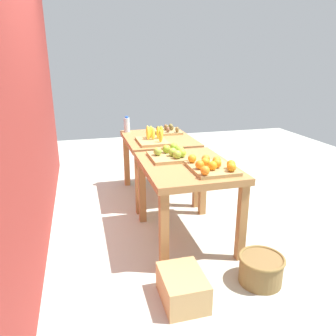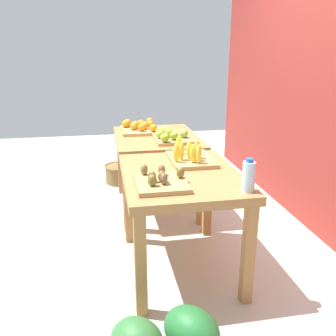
{
  "view_description": "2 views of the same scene",
  "coord_description": "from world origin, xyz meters",
  "px_view_note": "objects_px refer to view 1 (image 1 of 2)",
  "views": [
    {
      "loc": [
        -3.26,
        0.91,
        1.66
      ],
      "look_at": [
        -0.07,
        0.05,
        0.57
      ],
      "focal_mm": 35.11,
      "sensor_mm": 36.0,
      "label": 1
    },
    {
      "loc": [
        2.88,
        -0.51,
        1.58
      ],
      "look_at": [
        -0.04,
        0.02,
        0.59
      ],
      "focal_mm": 38.71,
      "sensor_mm": 36.0,
      "label": 2
    }
  ],
  "objects_px": {
    "display_table_right": "(158,146)",
    "apple_bin": "(170,154)",
    "cardboard_produce_box": "(183,287)",
    "wicker_basket": "(261,269)",
    "orange_bin": "(212,166)",
    "display_table_left": "(187,175)",
    "watermelon_pile": "(160,164)",
    "banana_crate": "(153,138)",
    "kiwi_bin": "(168,131)",
    "water_bottle": "(127,125)"
  },
  "relations": [
    {
      "from": "banana_crate",
      "to": "kiwi_bin",
      "type": "height_order",
      "value": "banana_crate"
    },
    {
      "from": "water_bottle",
      "to": "wicker_basket",
      "type": "distance_m",
      "value": 2.53
    },
    {
      "from": "display_table_left",
      "to": "cardboard_produce_box",
      "type": "relative_size",
      "value": 2.6
    },
    {
      "from": "banana_crate",
      "to": "apple_bin",
      "type": "bearing_deg",
      "value": -178.21
    },
    {
      "from": "wicker_basket",
      "to": "watermelon_pile",
      "type": "bearing_deg",
      "value": 2.46
    },
    {
      "from": "display_table_left",
      "to": "apple_bin",
      "type": "height_order",
      "value": "apple_bin"
    },
    {
      "from": "wicker_basket",
      "to": "orange_bin",
      "type": "bearing_deg",
      "value": 20.46
    },
    {
      "from": "kiwi_bin",
      "to": "wicker_basket",
      "type": "xyz_separation_m",
      "value": [
        -2.13,
        -0.17,
        -0.67
      ]
    },
    {
      "from": "apple_bin",
      "to": "wicker_basket",
      "type": "xyz_separation_m",
      "value": [
        -1.01,
        -0.45,
        -0.68
      ]
    },
    {
      "from": "apple_bin",
      "to": "watermelon_pile",
      "type": "distance_m",
      "value": 1.93
    },
    {
      "from": "display_table_left",
      "to": "kiwi_bin",
      "type": "relative_size",
      "value": 2.89
    },
    {
      "from": "water_bottle",
      "to": "apple_bin",
      "type": "bearing_deg",
      "value": -170.37
    },
    {
      "from": "orange_bin",
      "to": "apple_bin",
      "type": "relative_size",
      "value": 1.14
    },
    {
      "from": "orange_bin",
      "to": "banana_crate",
      "type": "xyz_separation_m",
      "value": [
        1.13,
        0.26,
        0.01
      ]
    },
    {
      "from": "kiwi_bin",
      "to": "water_bottle",
      "type": "height_order",
      "value": "water_bottle"
    },
    {
      "from": "display_table_right",
      "to": "watermelon_pile",
      "type": "relative_size",
      "value": 1.5
    },
    {
      "from": "orange_bin",
      "to": "kiwi_bin",
      "type": "distance_m",
      "value": 1.57
    },
    {
      "from": "display_table_right",
      "to": "watermelon_pile",
      "type": "bearing_deg",
      "value": -14.76
    },
    {
      "from": "water_bottle",
      "to": "banana_crate",
      "type": "bearing_deg",
      "value": -162.37
    },
    {
      "from": "display_table_right",
      "to": "wicker_basket",
      "type": "bearing_deg",
      "value": -169.64
    },
    {
      "from": "display_table_left",
      "to": "wicker_basket",
      "type": "height_order",
      "value": "display_table_left"
    },
    {
      "from": "wicker_basket",
      "to": "apple_bin",
      "type": "bearing_deg",
      "value": 24.0
    },
    {
      "from": "orange_bin",
      "to": "banana_crate",
      "type": "distance_m",
      "value": 1.16
    },
    {
      "from": "watermelon_pile",
      "to": "banana_crate",
      "type": "bearing_deg",
      "value": 162.17
    },
    {
      "from": "water_bottle",
      "to": "orange_bin",
      "type": "bearing_deg",
      "value": -165.26
    },
    {
      "from": "display_table_left",
      "to": "orange_bin",
      "type": "relative_size",
      "value": 2.27
    },
    {
      "from": "display_table_right",
      "to": "apple_bin",
      "type": "relative_size",
      "value": 2.6
    },
    {
      "from": "orange_bin",
      "to": "display_table_right",
      "type": "bearing_deg",
      "value": 5.93
    },
    {
      "from": "orange_bin",
      "to": "water_bottle",
      "type": "distance_m",
      "value": 1.83
    },
    {
      "from": "banana_crate",
      "to": "cardboard_produce_box",
      "type": "distance_m",
      "value": 1.87
    },
    {
      "from": "apple_bin",
      "to": "cardboard_produce_box",
      "type": "relative_size",
      "value": 1.0
    },
    {
      "from": "display_table_left",
      "to": "watermelon_pile",
      "type": "height_order",
      "value": "display_table_left"
    },
    {
      "from": "display_table_right",
      "to": "water_bottle",
      "type": "height_order",
      "value": "water_bottle"
    },
    {
      "from": "kiwi_bin",
      "to": "watermelon_pile",
      "type": "distance_m",
      "value": 0.93
    },
    {
      "from": "orange_bin",
      "to": "watermelon_pile",
      "type": "height_order",
      "value": "orange_bin"
    },
    {
      "from": "display_table_right",
      "to": "water_bottle",
      "type": "bearing_deg",
      "value": 38.16
    },
    {
      "from": "water_bottle",
      "to": "cardboard_produce_box",
      "type": "relative_size",
      "value": 0.52
    },
    {
      "from": "display_table_right",
      "to": "cardboard_produce_box",
      "type": "xyz_separation_m",
      "value": [
        -1.95,
        0.3,
        -0.54
      ]
    },
    {
      "from": "orange_bin",
      "to": "water_bottle",
      "type": "relative_size",
      "value": 2.21
    },
    {
      "from": "water_bottle",
      "to": "display_table_left",
      "type": "bearing_deg",
      "value": -168.07
    },
    {
      "from": "display_table_left",
      "to": "water_bottle",
      "type": "distance_m",
      "value": 1.58
    },
    {
      "from": "apple_bin",
      "to": "cardboard_produce_box",
      "type": "height_order",
      "value": "apple_bin"
    },
    {
      "from": "kiwi_bin",
      "to": "watermelon_pile",
      "type": "height_order",
      "value": "kiwi_bin"
    },
    {
      "from": "apple_bin",
      "to": "banana_crate",
      "type": "relative_size",
      "value": 0.91
    },
    {
      "from": "display_table_left",
      "to": "watermelon_pile",
      "type": "xyz_separation_m",
      "value": [
        1.99,
        -0.23,
        -0.52
      ]
    },
    {
      "from": "orange_bin",
      "to": "cardboard_produce_box",
      "type": "height_order",
      "value": "orange_bin"
    },
    {
      "from": "kiwi_bin",
      "to": "wicker_basket",
      "type": "relative_size",
      "value": 1.01
    },
    {
      "from": "water_bottle",
      "to": "watermelon_pile",
      "type": "distance_m",
      "value": 1.02
    },
    {
      "from": "banana_crate",
      "to": "water_bottle",
      "type": "xyz_separation_m",
      "value": [
        0.63,
        0.2,
        0.05
      ]
    },
    {
      "from": "display_table_left",
      "to": "cardboard_produce_box",
      "type": "height_order",
      "value": "display_table_left"
    }
  ]
}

